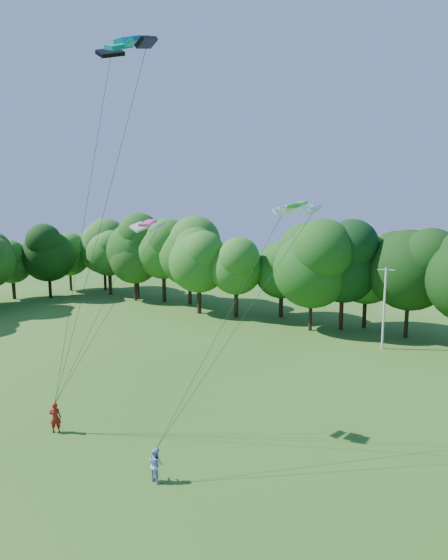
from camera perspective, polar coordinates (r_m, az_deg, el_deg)
The scene contains 9 objects.
ground at distance 22.25m, azimuth -23.98°, elevation -25.92°, with size 160.00×160.00×0.00m, color #2B5717.
utility_pole at distance 42.73m, azimuth 20.18°, elevation -3.38°, with size 1.48×0.51×7.60m.
kite_flyer_left at distance 27.78m, azimuth -21.17°, elevation -16.40°, with size 0.65×0.43×1.79m, color maroon.
kite_flyer_right at distance 22.30m, azimuth -8.90°, elevation -22.68°, with size 0.79×0.62×1.63m, color #9EB2DC.
kite_teal at distance 24.89m, azimuth -12.48°, elevation 28.32°, with size 3.13×1.45×0.70m.
kite_green at distance 22.87m, azimuth 9.56°, elevation 9.70°, with size 2.59×1.61×0.39m.
kite_pink at distance 24.25m, azimuth -9.94°, elevation 7.35°, with size 1.94×1.08×0.40m.
tree_back_west at distance 63.95m, azimuth -11.61°, elevation 3.58°, with size 7.76×7.76×11.29m.
tree_back_center at distance 48.01m, azimuth 15.34°, elevation 2.77°, with size 8.58×8.58×12.48m.
Camera 1 is at (16.16, -9.08, 12.31)m, focal length 28.00 mm.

